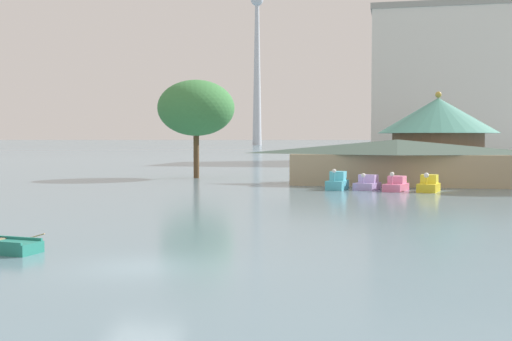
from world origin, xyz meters
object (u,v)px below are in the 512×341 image
at_px(distant_broadcast_tower, 257,17).
at_px(pedal_boat_lavender, 367,184).
at_px(background_building_block, 452,85).
at_px(shoreline_tree_tall_left, 196,108).
at_px(pedal_boat_pink, 396,185).
at_px(green_roof_pavilion, 438,132).
at_px(pedal_boat_cyan, 337,182).
at_px(boathouse, 397,161).
at_px(pedal_boat_yellow, 429,185).

bearing_deg(distant_broadcast_tower, pedal_boat_lavender, -76.15).
bearing_deg(background_building_block, shoreline_tree_tall_left, -118.33).
distance_m(pedal_boat_pink, green_roof_pavilion, 21.67).
xyz_separation_m(pedal_boat_lavender, shoreline_tree_tall_left, (-18.40, 11.64, 6.91)).
relative_size(pedal_boat_lavender, green_roof_pavilion, 0.21).
bearing_deg(pedal_boat_cyan, background_building_block, 176.31).
xyz_separation_m(pedal_boat_cyan, background_building_block, (14.37, 68.27, 13.05)).
bearing_deg(green_roof_pavilion, pedal_boat_pink, -102.06).
height_order(boathouse, green_roof_pavilion, green_roof_pavilion).
distance_m(pedal_boat_cyan, green_roof_pavilion, 22.83).
bearing_deg(pedal_boat_yellow, pedal_boat_pink, -86.64).
distance_m(boathouse, green_roof_pavilion, 14.95).
distance_m(shoreline_tree_tall_left, distant_broadcast_tower, 285.10).
height_order(pedal_boat_pink, pedal_boat_yellow, pedal_boat_pink).
height_order(pedal_boat_cyan, boathouse, boathouse).
xyz_separation_m(boathouse, shoreline_tree_tall_left, (-20.78, 5.61, 5.23)).
height_order(pedal_boat_pink, shoreline_tree_tall_left, shoreline_tree_tall_left).
relative_size(boathouse, distant_broadcast_tower, 0.13).
bearing_deg(boathouse, pedal_boat_yellow, -70.89).
distance_m(green_roof_pavilion, background_building_block, 48.89).
bearing_deg(distant_broadcast_tower, pedal_boat_yellow, -75.29).
height_order(shoreline_tree_tall_left, distant_broadcast_tower, distant_broadcast_tower).
bearing_deg(shoreline_tree_tall_left, pedal_boat_lavender, -32.31).
bearing_deg(pedal_boat_lavender, pedal_boat_cyan, -63.99).
bearing_deg(boathouse, background_building_block, 81.23).
distance_m(pedal_boat_cyan, boathouse, 8.18).
bearing_deg(pedal_boat_yellow, pedal_boat_cyan, -82.76).
xyz_separation_m(pedal_boat_yellow, background_building_block, (7.07, 68.99, 13.10)).
height_order(pedal_boat_cyan, pedal_boat_pink, pedal_boat_cyan).
distance_m(pedal_boat_pink, pedal_boat_yellow, 2.57).
xyz_separation_m(pedal_boat_cyan, boathouse, (4.83, 6.42, 1.57)).
xyz_separation_m(pedal_boat_pink, green_roof_pavilion, (4.43, 20.73, 4.46)).
relative_size(pedal_boat_lavender, background_building_block, 0.10).
bearing_deg(background_building_block, pedal_boat_lavender, -99.96).
bearing_deg(pedal_boat_cyan, distant_broadcast_tower, -158.43).
bearing_deg(background_building_block, distant_broadcast_tower, 110.72).
bearing_deg(pedal_boat_lavender, green_roof_pavilion, 178.42).
height_order(green_roof_pavilion, distant_broadcast_tower, distant_broadcast_tower).
distance_m(pedal_boat_lavender, background_building_block, 70.17).
bearing_deg(pedal_boat_lavender, pedal_boat_yellow, 94.18).
bearing_deg(background_building_block, pedal_boat_pink, -97.98).
xyz_separation_m(pedal_boat_lavender, distant_broadcast_tower, (-70.37, 285.40, 67.18)).
relative_size(pedal_boat_cyan, pedal_boat_pink, 0.92).
relative_size(pedal_boat_lavender, distant_broadcast_tower, 0.02).
xyz_separation_m(green_roof_pavilion, shoreline_tree_tall_left, (-25.15, -8.41, 2.46)).
bearing_deg(green_roof_pavilion, distant_broadcast_tower, 106.21).
distance_m(pedal_boat_lavender, boathouse, 6.70).
distance_m(pedal_boat_cyan, pedal_boat_yellow, 7.34).
xyz_separation_m(shoreline_tree_tall_left, distant_broadcast_tower, (-51.97, 273.77, 60.27)).
distance_m(pedal_boat_yellow, distant_broadcast_tower, 303.73).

